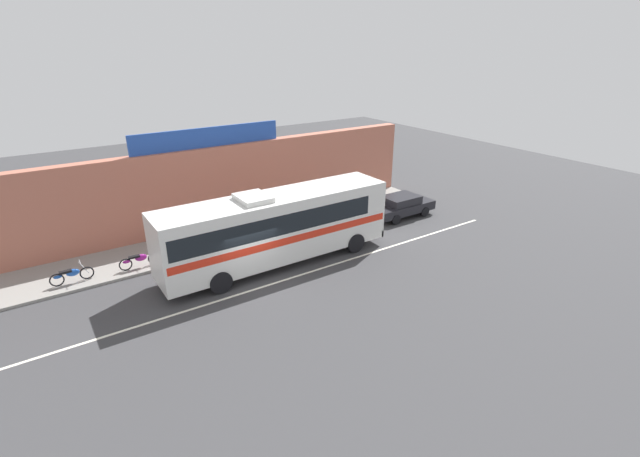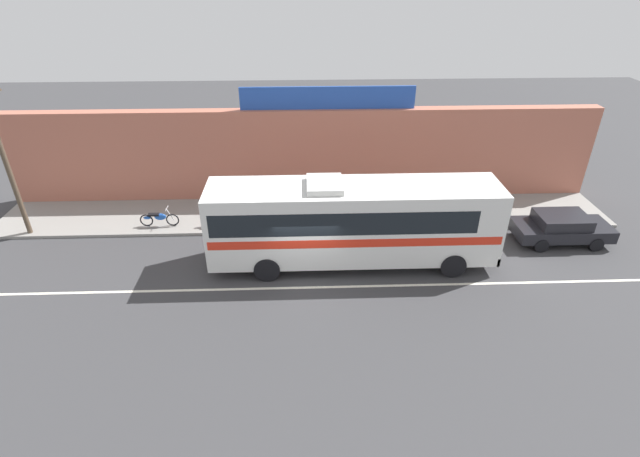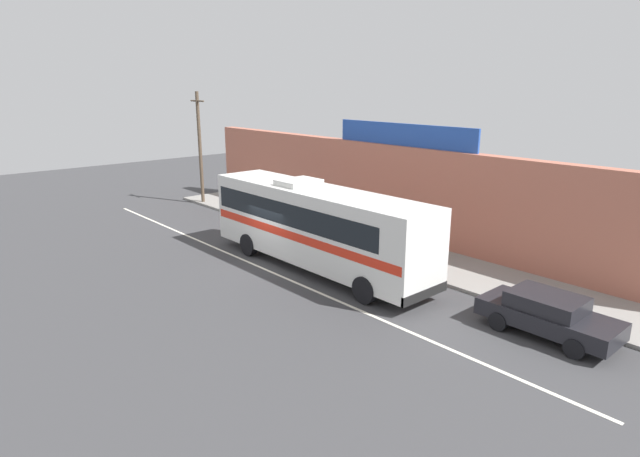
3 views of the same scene
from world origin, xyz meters
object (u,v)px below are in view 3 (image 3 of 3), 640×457
(motorcycle_green, at_px, (259,210))
(pedestrian_near_shop, at_px, (395,234))
(intercity_bus, at_px, (315,223))
(utility_pole, at_px, (200,146))
(motorcycle_purple, at_px, (287,219))
(parked_car, at_px, (548,314))

(motorcycle_green, bearing_deg, pedestrian_near_shop, 2.60)
(intercity_bus, height_order, utility_pole, utility_pole)
(motorcycle_purple, bearing_deg, utility_pole, -178.34)
(utility_pole, bearing_deg, parked_car, -3.45)
(motorcycle_green, bearing_deg, utility_pole, -176.14)
(utility_pole, height_order, pedestrian_near_shop, utility_pole)
(intercity_bus, relative_size, pedestrian_near_shop, 6.76)
(intercity_bus, height_order, motorcycle_green, intercity_bus)
(motorcycle_green, relative_size, pedestrian_near_shop, 1.06)
(motorcycle_purple, bearing_deg, intercity_bus, -27.64)
(utility_pole, bearing_deg, pedestrian_near_shop, 3.06)
(pedestrian_near_shop, bearing_deg, intercity_bus, -110.27)
(parked_car, relative_size, utility_pole, 0.59)
(intercity_bus, height_order, motorcycle_purple, intercity_bus)
(motorcycle_purple, distance_m, pedestrian_near_shop, 7.29)
(parked_car, bearing_deg, motorcycle_green, 174.23)
(utility_pole, distance_m, motorcycle_green, 6.78)
(motorcycle_green, distance_m, motorcycle_purple, 2.96)
(parked_car, bearing_deg, intercity_bus, -172.08)
(intercity_bus, distance_m, parked_car, 9.89)
(motorcycle_purple, height_order, pedestrian_near_shop, pedestrian_near_shop)
(motorcycle_purple, bearing_deg, motorcycle_green, 177.26)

